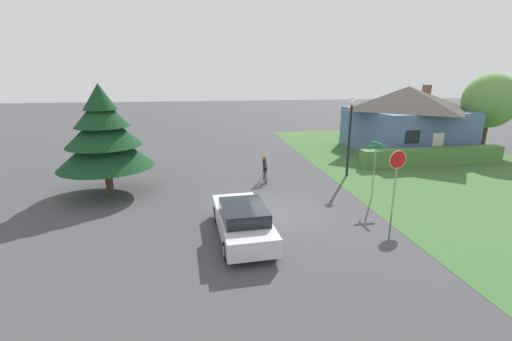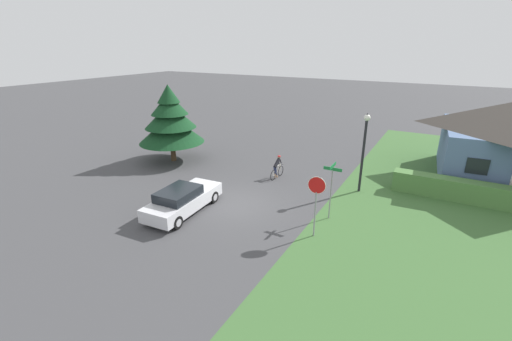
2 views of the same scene
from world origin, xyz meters
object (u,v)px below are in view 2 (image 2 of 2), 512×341
object	(u,v)px
cyclist	(277,168)
conifer_tall_near	(170,120)
stop_sign	(316,194)
sedan_left_lane	(183,200)
street_name_sign	(332,182)
street_lamp	(364,143)

from	to	relation	value
cyclist	conifer_tall_near	size ratio (longest dim) A/B	0.30
cyclist	conifer_tall_near	bearing A→B (deg)	97.96
stop_sign	conifer_tall_near	bearing A→B (deg)	-26.49
sedan_left_lane	street_name_sign	bearing A→B (deg)	-69.08
sedan_left_lane	conifer_tall_near	world-z (taller)	conifer_tall_near
sedan_left_lane	street_lamp	xyz separation A→B (m)	(7.29, 7.17, 2.29)
sedan_left_lane	street_name_sign	world-z (taller)	street_name_sign
cyclist	street_lamp	size ratio (longest dim) A/B	0.35
conifer_tall_near	stop_sign	bearing A→B (deg)	-21.25
cyclist	stop_sign	world-z (taller)	stop_sign
street_lamp	street_name_sign	distance (m)	4.27
conifer_tall_near	sedan_left_lane	bearing A→B (deg)	-44.63
cyclist	street_lamp	bearing A→B (deg)	-81.14
sedan_left_lane	cyclist	distance (m)	7.03
cyclist	street_name_sign	distance (m)	6.08
sedan_left_lane	conifer_tall_near	distance (m)	9.00
street_name_sign	conifer_tall_near	size ratio (longest dim) A/B	0.51
cyclist	stop_sign	size ratio (longest dim) A/B	0.57
conifer_tall_near	street_lamp	bearing A→B (deg)	4.52
sedan_left_lane	conifer_tall_near	xyz separation A→B (m)	(-6.19, 6.11, 2.33)
cyclist	street_name_sign	size ratio (longest dim) A/B	0.57
cyclist	sedan_left_lane	bearing A→B (deg)	166.39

